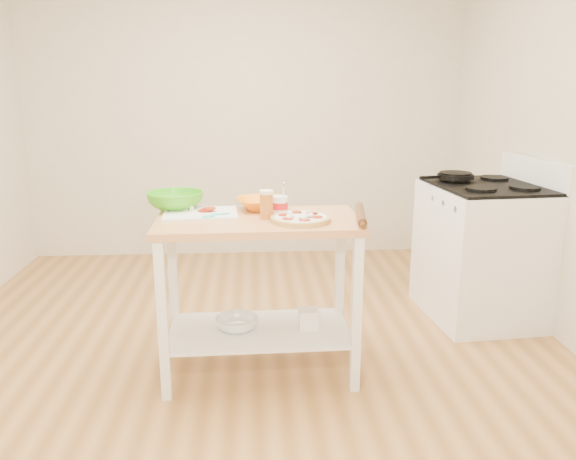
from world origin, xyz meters
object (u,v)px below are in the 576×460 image
at_px(pizza, 300,218).
at_px(gas_stove, 482,251).
at_px(prep_island, 259,264).
at_px(rolling_pin, 361,215).
at_px(yogurt_tub, 280,205).
at_px(spatula, 215,215).
at_px(shelf_bin, 308,318).
at_px(skillet, 454,176).
at_px(green_bowl, 175,201).
at_px(knife, 184,208).
at_px(cutting_board, 200,213).
at_px(beer_pint, 266,204).
at_px(shelf_glass_bowl, 237,324).
at_px(orange_bowl, 261,204).

bearing_deg(pizza, gas_stove, 30.76).
xyz_separation_m(prep_island, rolling_pin, (0.54, -0.06, 0.28)).
relative_size(pizza, yogurt_tub, 1.71).
relative_size(spatula, yogurt_tub, 0.78).
bearing_deg(shelf_bin, spatula, 178.45).
bearing_deg(spatula, skillet, 11.00).
height_order(green_bowl, rolling_pin, green_bowl).
bearing_deg(knife, cutting_board, -59.95).
height_order(beer_pint, yogurt_tub, yogurt_tub).
relative_size(cutting_board, beer_pint, 2.77).
relative_size(skillet, cutting_board, 0.93).
xyz_separation_m(beer_pint, shelf_glass_bowl, (-0.17, -0.01, -0.68)).
bearing_deg(gas_stove, prep_island, -160.41).
relative_size(skillet, yogurt_tub, 2.10).
relative_size(cutting_board, rolling_pin, 1.03).
bearing_deg(spatula, prep_island, -21.72).
xyz_separation_m(spatula, knife, (-0.18, 0.17, 0.00)).
height_order(prep_island, yogurt_tub, yogurt_tub).
bearing_deg(green_bowl, knife, -48.42).
bearing_deg(pizza, skillet, 39.28).
bearing_deg(gas_stove, skillet, 134.93).
height_order(shelf_glass_bowl, shelf_bin, shelf_bin).
bearing_deg(gas_stove, spatula, -163.84).
relative_size(pizza, beer_pint, 2.10).
distance_m(pizza, yogurt_tub, 0.19).
relative_size(spatula, shelf_bin, 1.35).
height_order(pizza, spatula, pizza).
distance_m(orange_bowl, rolling_pin, 0.59).
distance_m(spatula, shelf_bin, 0.79).
distance_m(green_bowl, shelf_glass_bowl, 0.78).
distance_m(yogurt_tub, shelf_bin, 0.66).
xyz_separation_m(green_bowl, shelf_bin, (0.74, -0.25, -0.64)).
relative_size(green_bowl, yogurt_tub, 1.73).
height_order(pizza, beer_pint, beer_pint).
bearing_deg(yogurt_tub, green_bowl, 162.86).
bearing_deg(prep_island, shelf_bin, 1.37).
distance_m(skillet, shelf_glass_bowl, 1.87).
distance_m(orange_bowl, shelf_bin, 0.70).
distance_m(skillet, knife, 1.91).
xyz_separation_m(knife, yogurt_tub, (0.53, -0.12, 0.04)).
bearing_deg(pizza, prep_island, 159.37).
bearing_deg(shelf_glass_bowl, shelf_bin, 1.51).
xyz_separation_m(prep_island, cutting_board, (-0.32, 0.12, 0.26)).
relative_size(orange_bowl, yogurt_tub, 1.47).
distance_m(pizza, green_bowl, 0.77).
bearing_deg(beer_pint, orange_bowl, 96.32).
bearing_deg(prep_island, rolling_pin, -5.98).
height_order(prep_island, skillet, skillet).
bearing_deg(orange_bowl, beer_pint, -83.68).
xyz_separation_m(beer_pint, rolling_pin, (0.50, -0.06, -0.05)).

